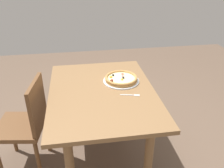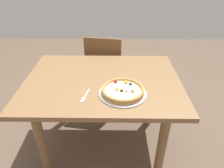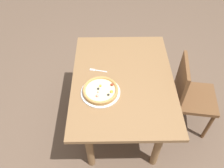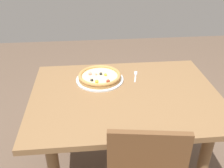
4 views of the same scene
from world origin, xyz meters
name	(u,v)px [view 1 (image 1 of 4)]	position (x,y,z in m)	size (l,w,h in m)	color
ground_plane	(104,154)	(0.00, 0.00, 0.00)	(6.00, 6.00, 0.00)	brown
dining_table	(102,102)	(0.00, 0.00, 0.62)	(1.22, 0.91, 0.74)	olive
chair_near	(27,122)	(0.01, -0.67, 0.49)	(0.45, 0.45, 0.88)	brown
plate	(121,81)	(-0.15, 0.20, 0.74)	(0.34, 0.34, 0.01)	silver
pizza	(121,78)	(-0.15, 0.20, 0.77)	(0.30, 0.30, 0.04)	#B78447
fork	(132,95)	(0.11, 0.24, 0.74)	(0.05, 0.16, 0.00)	silver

